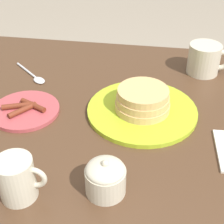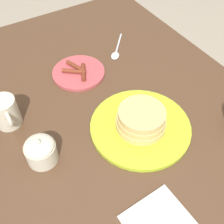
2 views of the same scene
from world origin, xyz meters
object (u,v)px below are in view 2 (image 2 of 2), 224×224
at_px(pancake_plate, 141,123).
at_px(creamer_pitcher, 5,112).
at_px(sugar_bowl, 40,149).
at_px(spoon, 116,51).
at_px(side_plate_bacon, 78,72).

bearing_deg(pancake_plate, creamer_pitcher, -124.44).
height_order(sugar_bowl, spoon, sugar_bowl).
relative_size(sugar_bowl, spoon, 0.62).
distance_m(pancake_plate, sugar_bowl, 0.28).
distance_m(pancake_plate, side_plate_bacon, 0.30).
distance_m(pancake_plate, creamer_pitcher, 0.38).
distance_m(sugar_bowl, spoon, 0.49).
distance_m(side_plate_bacon, sugar_bowl, 0.34).
bearing_deg(spoon, creamer_pitcher, -74.34).
xyz_separation_m(creamer_pitcher, spoon, (-0.12, 0.44, -0.04)).
height_order(creamer_pitcher, sugar_bowl, creamer_pitcher).
bearing_deg(side_plate_bacon, spoon, 101.58).
bearing_deg(creamer_pitcher, sugar_bowl, 12.85).
distance_m(creamer_pitcher, sugar_bowl, 0.16).
relative_size(creamer_pitcher, sugar_bowl, 1.38).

